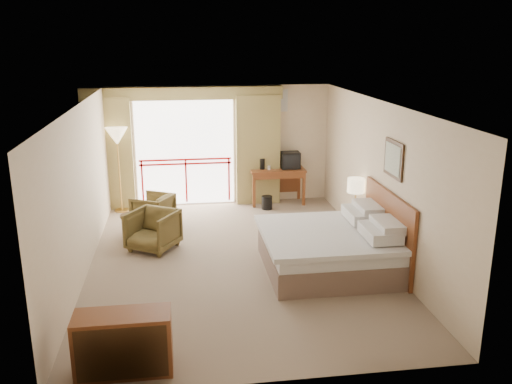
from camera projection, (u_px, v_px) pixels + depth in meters
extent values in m
plane|color=#816D56|center=(237.00, 260.00, 9.42)|extent=(7.00, 7.00, 0.00)
plane|color=white|center=(236.00, 104.00, 8.68)|extent=(7.00, 7.00, 0.00)
plane|color=beige|center=(220.00, 145.00, 12.38)|extent=(5.00, 0.00, 5.00)
plane|color=beige|center=(272.00, 271.00, 5.72)|extent=(5.00, 0.00, 5.00)
plane|color=beige|center=(82.00, 191.00, 8.71)|extent=(0.00, 7.00, 7.00)
plane|color=beige|center=(380.00, 180.00, 9.39)|extent=(0.00, 7.00, 7.00)
plane|color=white|center=(185.00, 153.00, 12.29)|extent=(2.40, 0.00, 2.40)
cube|color=#B60F10|center=(186.00, 164.00, 12.34)|extent=(2.09, 0.03, 0.04)
cube|color=#B60F10|center=(185.00, 160.00, 12.31)|extent=(2.09, 0.03, 0.04)
cube|color=#B60F10|center=(142.00, 182.00, 12.32)|extent=(0.04, 0.03, 1.00)
cube|color=#B60F10|center=(186.00, 181.00, 12.45)|extent=(0.04, 0.03, 1.00)
cube|color=#B60F10|center=(229.00, 179.00, 12.59)|extent=(0.04, 0.03, 1.00)
cube|color=olive|center=(110.00, 154.00, 11.93)|extent=(1.00, 0.26, 2.50)
cube|color=olive|center=(258.00, 150.00, 12.38)|extent=(1.00, 0.26, 2.50)
cube|color=olive|center=(183.00, 93.00, 11.82)|extent=(4.40, 0.22, 0.28)
cube|color=silver|center=(277.00, 101.00, 12.25)|extent=(0.50, 0.04, 0.50)
cube|color=brown|center=(328.00, 258.00, 8.99)|extent=(2.05, 2.00, 0.40)
cube|color=silver|center=(329.00, 241.00, 8.91)|extent=(2.01, 1.96, 0.22)
cube|color=silver|center=(326.00, 234.00, 8.87)|extent=(2.09, 2.06, 0.08)
cube|color=silver|center=(380.00, 232.00, 8.50)|extent=(0.50, 0.75, 0.18)
cube|color=silver|center=(361.00, 215.00, 9.36)|extent=(0.50, 0.75, 0.18)
cube|color=silver|center=(389.00, 225.00, 8.48)|extent=(0.40, 0.70, 0.14)
cube|color=silver|center=(369.00, 208.00, 9.34)|extent=(0.40, 0.70, 0.14)
cube|color=brown|center=(388.00, 230.00, 9.01)|extent=(0.06, 2.10, 1.30)
cube|color=black|center=(394.00, 159.00, 8.68)|extent=(0.03, 0.72, 0.60)
cube|color=silver|center=(392.00, 159.00, 8.67)|extent=(0.01, 0.60, 0.48)
cube|color=brown|center=(355.00, 224.00, 10.36)|extent=(0.44, 0.51, 0.58)
cylinder|color=tan|center=(355.00, 207.00, 10.31)|extent=(0.13, 0.13, 0.04)
cylinder|color=tan|center=(355.00, 198.00, 10.26)|extent=(0.03, 0.03, 0.35)
cylinder|color=#FFE5B2|center=(356.00, 185.00, 10.20)|extent=(0.33, 0.33, 0.27)
cube|color=black|center=(356.00, 210.00, 10.12)|extent=(0.21, 0.18, 0.08)
cube|color=brown|center=(277.00, 170.00, 12.44)|extent=(1.26, 0.61, 0.05)
cube|color=brown|center=(254.00, 191.00, 12.23)|extent=(0.06, 0.06, 0.77)
cube|color=brown|center=(304.00, 189.00, 12.39)|extent=(0.06, 0.06, 0.77)
cube|color=brown|center=(251.00, 185.00, 12.73)|extent=(0.06, 0.06, 0.77)
cube|color=brown|center=(299.00, 183.00, 12.88)|extent=(0.06, 0.06, 0.77)
cube|color=brown|center=(275.00, 181.00, 12.78)|extent=(1.15, 0.03, 0.58)
cube|color=brown|center=(279.00, 176.00, 12.21)|extent=(1.15, 0.03, 0.13)
cube|color=black|center=(290.00, 160.00, 12.43)|extent=(0.43, 0.33, 0.39)
cube|color=black|center=(292.00, 162.00, 12.27)|extent=(0.39, 0.02, 0.31)
cylinder|color=black|center=(262.00, 164.00, 12.36)|extent=(0.13, 0.13, 0.25)
cylinder|color=white|center=(269.00, 168.00, 12.35)|extent=(0.08, 0.08, 0.09)
cylinder|color=black|center=(267.00, 203.00, 12.17)|extent=(0.29, 0.29, 0.30)
imported|color=#4C3D1B|center=(154.00, 225.00, 11.16)|extent=(0.97, 0.96, 0.65)
imported|color=#4C3D1B|center=(154.00, 249.00, 9.91)|extent=(1.08, 1.09, 0.73)
cylinder|color=black|center=(132.00, 216.00, 10.25)|extent=(0.45, 0.45, 0.04)
cylinder|color=black|center=(133.00, 227.00, 10.31)|extent=(0.05, 0.05, 0.45)
cylinder|color=black|center=(133.00, 238.00, 10.37)|extent=(0.32, 0.32, 0.03)
imported|color=white|center=(132.00, 215.00, 10.24)|extent=(0.27, 0.30, 0.02)
cylinder|color=tan|center=(122.00, 210.00, 12.07)|extent=(0.30, 0.30, 0.03)
cylinder|color=tan|center=(120.00, 175.00, 11.85)|extent=(0.03, 0.03, 1.63)
cone|color=#FFE5B2|center=(117.00, 136.00, 11.61)|extent=(0.48, 0.48, 0.38)
cube|color=brown|center=(124.00, 343.00, 6.19)|extent=(1.10, 0.46, 0.73)
cube|color=black|center=(122.00, 354.00, 5.97)|extent=(1.01, 0.02, 0.64)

